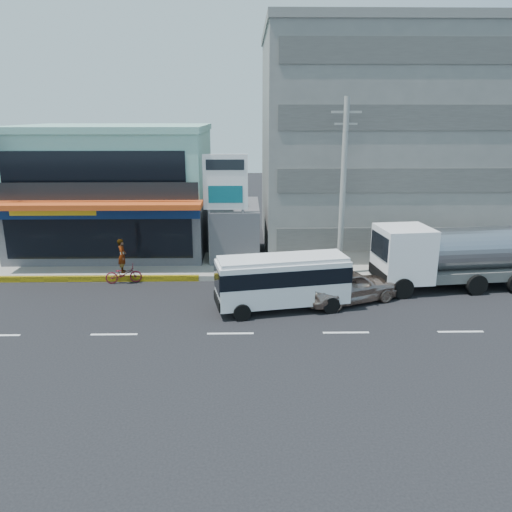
% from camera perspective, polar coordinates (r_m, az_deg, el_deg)
% --- Properties ---
extents(ground, '(120.00, 120.00, 0.00)m').
position_cam_1_polar(ground, '(21.76, -2.94, -8.85)').
color(ground, black).
rests_on(ground, ground).
extents(sidewalk, '(70.00, 5.00, 0.30)m').
position_cam_1_polar(sidewalk, '(30.88, 6.92, -1.03)').
color(sidewalk, gray).
rests_on(sidewalk, ground).
extents(shop_building, '(12.40, 11.70, 8.00)m').
position_cam_1_polar(shop_building, '(35.17, -15.56, 7.02)').
color(shop_building, '#45454A').
rests_on(shop_building, ground).
extents(concrete_building, '(16.00, 12.00, 14.00)m').
position_cam_1_polar(concrete_building, '(36.01, 14.16, 12.14)').
color(concrete_building, gray).
rests_on(concrete_building, ground).
extents(gap_structure, '(3.00, 6.00, 3.50)m').
position_cam_1_polar(gap_structure, '(32.59, -2.34, 2.89)').
color(gap_structure, '#45454A').
rests_on(gap_structure, ground).
extents(satellite_dish, '(1.50, 1.50, 0.15)m').
position_cam_1_polar(satellite_dish, '(31.24, -2.42, 5.74)').
color(satellite_dish, slate).
rests_on(satellite_dish, gap_structure).
extents(billboard, '(2.60, 0.18, 6.90)m').
position_cam_1_polar(billboard, '(29.26, -3.51, 7.71)').
color(billboard, gray).
rests_on(billboard, ground).
extents(utility_pole_near, '(1.60, 0.30, 10.00)m').
position_cam_1_polar(utility_pole_near, '(27.93, 9.89, 7.56)').
color(utility_pole_near, '#999993').
rests_on(utility_pole_near, ground).
extents(minibus, '(6.55, 3.16, 2.63)m').
position_cam_1_polar(minibus, '(23.79, 3.02, -2.56)').
color(minibus, white).
rests_on(minibus, ground).
extents(sedan, '(5.43, 3.91, 1.72)m').
position_cam_1_polar(sedan, '(25.34, 10.57, -3.34)').
color(sedan, tan).
rests_on(sedan, ground).
extents(tanker_truck, '(8.96, 3.66, 3.44)m').
position_cam_1_polar(tanker_truck, '(28.61, 21.35, 0.12)').
color(tanker_truck, white).
rests_on(tanker_truck, ground).
extents(motorcycle_rider, '(2.06, 1.04, 2.53)m').
position_cam_1_polar(motorcycle_rider, '(28.64, -14.94, -1.40)').
color(motorcycle_rider, '#5F0D1A').
rests_on(motorcycle_rider, ground).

